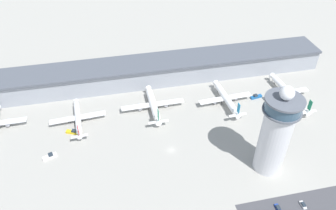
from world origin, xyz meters
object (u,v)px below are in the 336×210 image
(airplane_gate_delta, at_px, (226,98))
(airplane_gate_echo, at_px, (289,93))
(airplane_gate_charlie, at_px, (153,105))
(airplane_gate_bravo, at_px, (78,118))
(car_grey_coupe, at_px, (278,208))
(service_truck_catering, at_px, (50,156))
(service_truck_fuel, at_px, (256,97))
(service_truck_baggage, at_px, (73,132))
(control_tower, at_px, (276,133))
(car_blue_compact, at_px, (303,205))

(airplane_gate_delta, distance_m, airplane_gate_echo, 43.21)
(airplane_gate_charlie, xyz_separation_m, airplane_gate_echo, (90.79, -6.96, 0.23))
(airplane_gate_bravo, height_order, car_grey_coupe, airplane_gate_bravo)
(airplane_gate_bravo, xyz_separation_m, car_grey_coupe, (92.14, -81.81, -3.32))
(service_truck_catering, relative_size, service_truck_fuel, 0.98)
(airplane_gate_bravo, xyz_separation_m, service_truck_baggage, (-3.16, -8.96, -2.95))
(control_tower, bearing_deg, airplane_gate_delta, 93.41)
(airplane_gate_echo, distance_m, car_blue_compact, 85.54)
(service_truck_baggage, xyz_separation_m, car_blue_compact, (107.74, -73.85, -0.32))
(service_truck_catering, bearing_deg, control_tower, -15.02)
(airplane_gate_bravo, bearing_deg, car_blue_compact, -38.37)
(control_tower, bearing_deg, service_truck_catering, 164.98)
(service_truck_baggage, bearing_deg, airplane_gate_charlie, 13.13)
(airplane_gate_echo, height_order, service_truck_catering, airplane_gate_echo)
(control_tower, distance_m, service_truck_catering, 120.10)
(airplane_gate_charlie, xyz_separation_m, service_truck_fuel, (70.20, -2.20, -3.21))
(airplane_gate_bravo, bearing_deg, control_tower, -29.86)
(airplane_gate_charlie, xyz_separation_m, car_grey_coupe, (44.91, -84.60, -3.64))
(airplane_gate_echo, distance_m, service_truck_fuel, 21.42)
(control_tower, bearing_deg, airplane_gate_echo, 52.67)
(airplane_gate_echo, height_order, service_truck_fuel, airplane_gate_echo)
(control_tower, height_order, service_truck_baggage, control_tower)
(control_tower, distance_m, airplane_gate_delta, 58.86)
(service_truck_fuel, bearing_deg, airplane_gate_charlie, 178.20)
(airplane_gate_charlie, height_order, car_grey_coupe, airplane_gate_charlie)
(airplane_gate_bravo, relative_size, service_truck_catering, 4.38)
(service_truck_baggage, bearing_deg, car_blue_compact, -34.43)
(airplane_gate_delta, xyz_separation_m, service_truck_fuel, (22.51, 1.71, -3.56))
(airplane_gate_echo, bearing_deg, airplane_gate_bravo, 178.27)
(airplane_gate_echo, xyz_separation_m, service_truck_fuel, (-20.60, 4.76, -3.45))
(airplane_gate_delta, height_order, airplane_gate_echo, airplane_gate_echo)
(service_truck_fuel, bearing_deg, control_tower, -108.64)
(airplane_gate_delta, distance_m, service_truck_catering, 113.22)
(airplane_gate_delta, distance_m, car_grey_coupe, 80.83)
(airplane_gate_echo, bearing_deg, control_tower, -127.33)
(service_truck_catering, xyz_separation_m, service_truck_fuel, (132.93, 26.46, 0.09))
(service_truck_catering, bearing_deg, airplane_gate_bravo, 59.06)
(airplane_gate_charlie, height_order, airplane_gate_delta, airplane_gate_charlie)
(service_truck_catering, height_order, service_truck_baggage, service_truck_baggage)
(car_blue_compact, bearing_deg, airplane_gate_delta, 96.75)
(airplane_gate_echo, bearing_deg, car_blue_compact, -113.04)
(service_truck_fuel, bearing_deg, service_truck_baggage, -175.47)
(car_grey_coupe, bearing_deg, service_truck_fuel, 72.94)
(control_tower, relative_size, airplane_gate_delta, 1.39)
(service_truck_fuel, distance_m, service_truck_baggage, 120.96)
(car_blue_compact, bearing_deg, control_tower, 103.56)
(airplane_gate_charlie, bearing_deg, car_blue_compact, -56.18)
(airplane_gate_echo, height_order, car_grey_coupe, airplane_gate_echo)
(airplane_gate_charlie, distance_m, service_truck_catering, 69.05)
(airplane_gate_charlie, distance_m, service_truck_baggage, 51.84)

